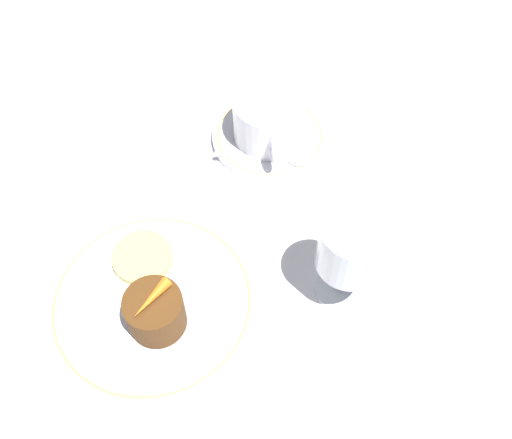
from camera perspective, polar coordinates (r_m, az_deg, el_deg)
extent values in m
plane|color=white|center=(0.67, -6.92, -6.40)|extent=(3.00, 3.00, 0.00)
cylinder|color=white|center=(0.66, -9.79, -7.87)|extent=(0.23, 0.23, 0.01)
torus|color=tan|center=(0.65, -9.86, -7.66)|extent=(0.21, 0.21, 0.00)
cylinder|color=white|center=(0.78, 1.27, 7.91)|extent=(0.15, 0.15, 0.01)
torus|color=tan|center=(0.78, 1.27, 8.10)|extent=(0.14, 0.14, 0.00)
cylinder|color=white|center=(0.75, 1.20, 9.61)|extent=(0.09, 0.09, 0.06)
cylinder|color=#9E7A4C|center=(0.75, 1.21, 9.82)|extent=(0.08, 0.08, 0.05)
torus|color=white|center=(0.72, 1.70, 6.67)|extent=(0.03, 0.01, 0.04)
cube|color=silver|center=(0.75, -0.44, 5.92)|extent=(0.02, 0.09, 0.00)
ellipsoid|color=silver|center=(0.75, 3.98, 5.53)|extent=(0.02, 0.02, 0.00)
cylinder|color=silver|center=(0.67, 8.11, -6.52)|extent=(0.06, 0.06, 0.01)
cylinder|color=silver|center=(0.64, 8.44, -5.24)|extent=(0.01, 0.01, 0.06)
cylinder|color=silver|center=(0.59, 9.15, -2.49)|extent=(0.07, 0.07, 0.06)
cylinder|color=maroon|center=(0.60, 9.00, -3.07)|extent=(0.06, 0.06, 0.03)
cube|color=silver|center=(0.75, -12.28, 3.02)|extent=(0.02, 0.13, 0.01)
cube|color=silver|center=(0.74, -5.59, 3.17)|extent=(0.03, 0.05, 0.01)
cylinder|color=#563314|center=(0.62, -9.57, -8.70)|extent=(0.06, 0.06, 0.05)
cone|color=orange|center=(0.59, -9.98, -7.46)|extent=(0.04, 0.04, 0.01)
cylinder|color=#EFE075|center=(0.67, -10.75, -3.58)|extent=(0.07, 0.07, 0.01)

